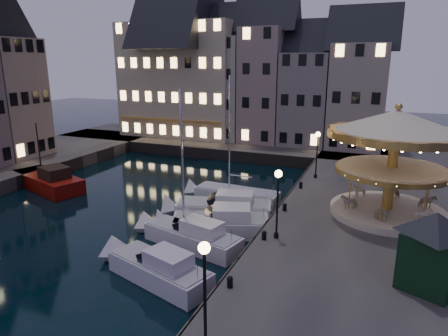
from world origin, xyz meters
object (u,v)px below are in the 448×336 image
at_px(bollard_c, 285,207).
at_px(bollard_a, 230,281).
at_px(motorboat_c, 187,235).
at_px(ticket_kiosk, 434,238).
at_px(streetlamp_a, 205,280).
at_px(red_fishing_boat, 49,181).
at_px(streetlamp_b, 278,194).
at_px(motorboat_d, 214,224).
at_px(motorboat_b, 154,268).
at_px(bollard_d, 301,185).
at_px(bollard_b, 264,235).
at_px(motorboat_f, 231,195).
at_px(streetlamp_c, 317,148).
at_px(carousel, 395,143).
at_px(motorboat_e, 218,208).

bearing_deg(bollard_c, bollard_a, -90.00).
distance_m(motorboat_c, ticket_kiosk, 14.07).
bearing_deg(streetlamp_a, red_fishing_boat, 146.59).
bearing_deg(bollard_c, streetlamp_b, -82.41).
bearing_deg(motorboat_d, streetlamp_a, -67.84).
height_order(motorboat_b, motorboat_c, motorboat_c).
relative_size(bollard_d, ticket_kiosk, 0.14).
bearing_deg(bollard_c, red_fishing_boat, 178.51).
distance_m(bollard_b, motorboat_f, 10.41).
bearing_deg(bollard_d, bollard_a, -90.00).
xyz_separation_m(streetlamp_b, bollard_d, (-0.60, 10.00, -2.41)).
bearing_deg(motorboat_c, red_fishing_boat, 162.10).
relative_size(bollard_b, motorboat_d, 0.08).
xyz_separation_m(motorboat_c, ticket_kiosk, (13.56, -2.11, 3.13)).
relative_size(streetlamp_a, motorboat_d, 0.55).
xyz_separation_m(motorboat_f, ticket_kiosk, (13.99, -10.83, 3.28)).
bearing_deg(bollard_b, ticket_kiosk, -13.79).
height_order(motorboat_b, red_fishing_boat, red_fishing_boat).
xyz_separation_m(streetlamp_c, motorboat_b, (-5.47, -18.30, -3.38)).
xyz_separation_m(streetlamp_a, bollard_c, (-0.60, 14.50, -2.41)).
relative_size(streetlamp_b, motorboat_b, 0.58).
bearing_deg(streetlamp_c, motorboat_c, -112.15).
distance_m(bollard_a, motorboat_c, 7.57).
height_order(bollard_a, red_fishing_boat, red_fishing_boat).
distance_m(motorboat_c, red_fishing_boat, 18.05).
height_order(bollard_b, carousel, carousel).
bearing_deg(carousel, ticket_kiosk, -78.51).
relative_size(motorboat_e, carousel, 0.94).
height_order(motorboat_c, red_fishing_boat, motorboat_c).
bearing_deg(ticket_kiosk, motorboat_f, 142.24).
distance_m(bollard_b, motorboat_e, 7.43).
height_order(bollard_c, motorboat_e, motorboat_e).
bearing_deg(motorboat_f, streetlamp_b, -53.46).
distance_m(motorboat_c, motorboat_f, 8.74).
distance_m(streetlamp_a, bollard_b, 9.82).
bearing_deg(streetlamp_c, streetlamp_a, -90.00).
height_order(streetlamp_b, bollard_c, streetlamp_b).
bearing_deg(ticket_kiosk, streetlamp_c, 116.08).
bearing_deg(streetlamp_a, motorboat_b, 136.41).
relative_size(streetlamp_c, bollard_c, 7.32).
height_order(bollard_c, ticket_kiosk, ticket_kiosk).
xyz_separation_m(streetlamp_c, bollard_b, (-0.60, -14.00, -2.41)).
bearing_deg(motorboat_d, streetlamp_b, -21.19).
xyz_separation_m(motorboat_e, ticket_kiosk, (13.63, -7.34, 3.16)).
bearing_deg(motorboat_d, red_fishing_boat, 169.92).
height_order(motorboat_c, motorboat_d, motorboat_c).
height_order(bollard_d, motorboat_e, motorboat_e).
bearing_deg(motorboat_e, bollard_b, -45.60).
bearing_deg(motorboat_c, motorboat_e, 90.77).
bearing_deg(bollard_b, streetlamp_c, 87.55).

